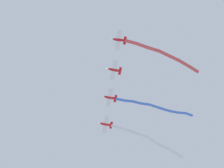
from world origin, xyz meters
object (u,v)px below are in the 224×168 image
(airplane_lead, at_px, (105,124))
(airplane_right_wing, at_px, (114,70))
(airplane_left_wing, at_px, (110,98))
(airplane_slot, at_px, (119,40))

(airplane_lead, height_order, airplane_right_wing, same)
(airplane_left_wing, relative_size, airplane_right_wing, 1.00)
(airplane_lead, bearing_deg, airplane_left_wing, 87.14)
(airplane_lead, relative_size, airplane_slot, 0.98)
(airplane_lead, height_order, airplane_slot, airplane_slot)
(airplane_right_wing, bearing_deg, airplane_left_wing, -92.56)
(airplane_left_wing, bearing_deg, airplane_slot, 86.97)
(airplane_lead, xyz_separation_m, airplane_right_wing, (-8.96, 14.81, 0.00))
(airplane_right_wing, xyz_separation_m, airplane_slot, (-4.48, 7.40, 0.30))
(airplane_lead, height_order, airplane_left_wing, airplane_left_wing)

